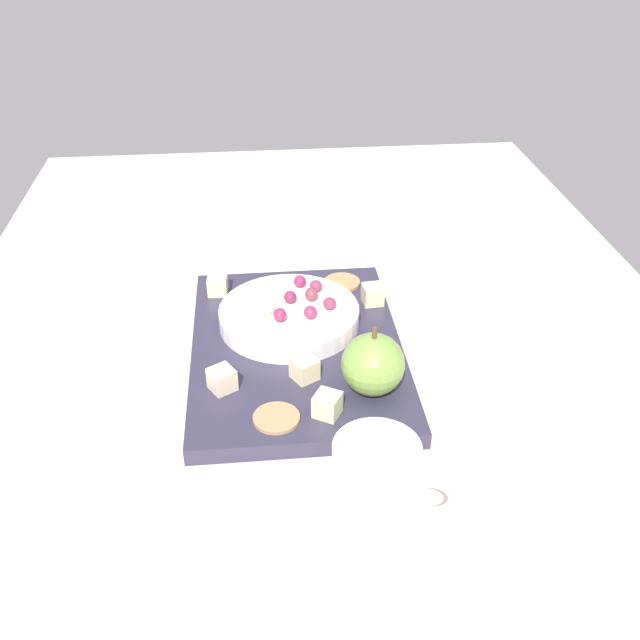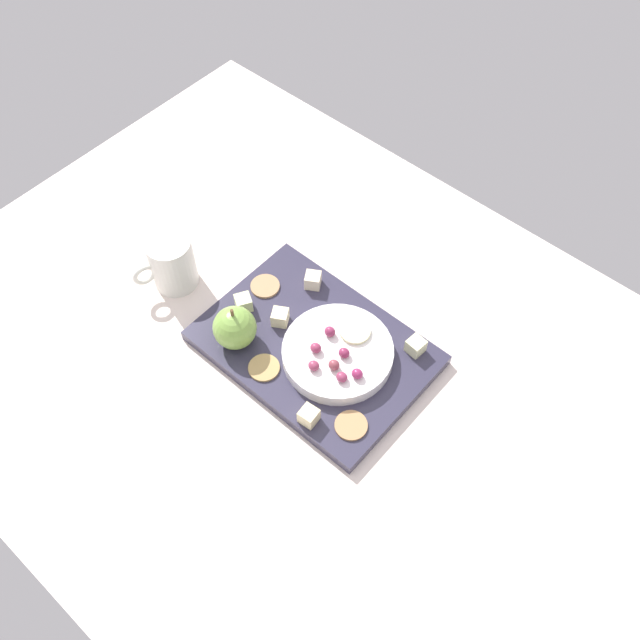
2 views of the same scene
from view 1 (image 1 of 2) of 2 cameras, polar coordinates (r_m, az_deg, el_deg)
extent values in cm
cube|color=silver|center=(89.82, -0.09, -2.40)|extent=(132.51, 92.37, 4.51)
cube|color=#312E44|center=(84.43, -1.85, -2.32)|extent=(34.17, 24.09, 1.93)
cylinder|color=white|center=(86.99, -2.46, 0.45)|extent=(16.77, 16.77, 2.18)
sphere|color=#7AA746|center=(74.96, 4.20, -3.50)|extent=(6.66, 6.66, 6.66)
cylinder|color=brown|center=(72.71, 4.32, -1.01)|extent=(0.50, 0.50, 1.20)
cube|color=beige|center=(76.87, -7.73, -4.66)|extent=(3.37, 3.37, 2.45)
cube|color=beige|center=(77.67, -1.23, -3.87)|extent=(3.36, 3.36, 2.45)
cube|color=beige|center=(72.93, 0.58, -6.69)|extent=(3.35, 3.35, 2.45)
cube|color=beige|center=(93.58, -8.06, 2.76)|extent=(2.66, 2.66, 2.45)
cube|color=beige|center=(90.85, 4.17, 2.02)|extent=(2.69, 2.69, 2.45)
cylinder|color=tan|center=(73.09, -3.45, -7.71)|extent=(4.74, 4.74, 0.40)
cylinder|color=tan|center=(95.33, 1.74, 2.98)|extent=(4.74, 4.74, 0.40)
cylinder|color=tan|center=(82.27, 4.00, -2.47)|extent=(4.74, 4.74, 0.40)
ellipsoid|color=#8D2C51|center=(83.43, -3.18, 0.41)|extent=(1.72, 1.55, 1.60)
ellipsoid|color=#953252|center=(83.87, -0.77, 0.62)|extent=(1.72, 1.55, 1.49)
ellipsoid|color=#923455|center=(89.21, -0.08, 2.72)|extent=(1.72, 1.55, 1.38)
ellipsoid|color=#86294B|center=(86.92, -2.38, 1.82)|extent=(1.72, 1.55, 1.43)
ellipsoid|color=#8D3D49|center=(87.24, -0.69, 2.04)|extent=(1.72, 1.55, 1.60)
ellipsoid|color=#932856|center=(90.19, -1.60, 3.08)|extent=(1.72, 1.55, 1.42)
ellipsoid|color=#923653|center=(85.61, 0.77, 1.32)|extent=(1.72, 1.55, 1.41)
cylinder|color=beige|center=(86.05, -5.15, 1.03)|extent=(4.70, 4.70, 0.60)
cylinder|color=silver|center=(62.40, 4.34, -13.15)|extent=(7.31, 7.31, 9.58)
torus|color=silver|center=(62.33, 8.90, -13.63)|extent=(1.89, 4.06, 4.00)
camera|label=2|loc=(1.26, 27.60, 50.94)|focal=40.02mm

